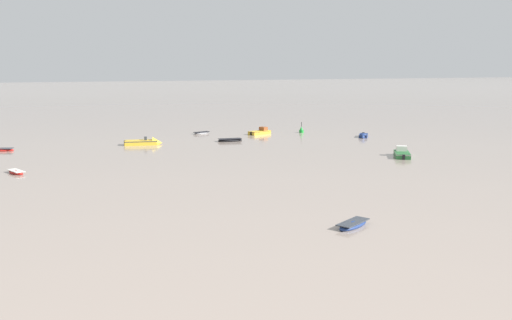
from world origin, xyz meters
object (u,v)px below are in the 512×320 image
at_px(rowboat_moored_0, 16,172).
at_px(motorboat_moored_2, 146,143).
at_px(motorboat_moored_1, 363,136).
at_px(motorboat_moored_3, 262,132).
at_px(motorboat_moored_0, 401,154).
at_px(rowboat_moored_3, 230,140).
at_px(rowboat_moored_4, 1,150).
at_px(channel_buoy, 301,130).
at_px(rowboat_moored_2, 353,225).
at_px(rowboat_moored_1, 202,133).

bearing_deg(rowboat_moored_0, motorboat_moored_2, 111.99).
bearing_deg(motorboat_moored_2, motorboat_moored_1, 2.87).
xyz_separation_m(rowboat_moored_0, motorboat_moored_3, (42.95, 28.15, 0.16)).
relative_size(motorboat_moored_0, rowboat_moored_3, 1.37).
distance_m(motorboat_moored_2, rowboat_moored_4, 22.78).
bearing_deg(motorboat_moored_3, rowboat_moored_4, 163.61).
bearing_deg(channel_buoy, rowboat_moored_0, -151.62).
relative_size(motorboat_moored_1, rowboat_moored_4, 1.03).
bearing_deg(motorboat_moored_2, rowboat_moored_4, -173.12).
bearing_deg(rowboat_moored_2, rowboat_moored_1, 54.72).
bearing_deg(rowboat_moored_0, motorboat_moored_1, 81.54).
height_order(rowboat_moored_1, rowboat_moored_4, rowboat_moored_4).
relative_size(rowboat_moored_0, rowboat_moored_2, 0.90).
distance_m(motorboat_moored_1, channel_buoy, 13.18).
relative_size(motorboat_moored_1, channel_buoy, 1.93).
bearing_deg(channel_buoy, rowboat_moored_1, 166.57).
distance_m(motorboat_moored_0, motorboat_moored_2, 42.04).
bearing_deg(rowboat_moored_0, rowboat_moored_1, 110.76).
bearing_deg(motorboat_moored_0, motorboat_moored_3, 45.93).
height_order(rowboat_moored_0, rowboat_moored_4, rowboat_moored_4).
bearing_deg(motorboat_moored_1, rowboat_moored_4, -60.93).
relative_size(motorboat_moored_1, rowboat_moored_2, 1.10).
xyz_separation_m(rowboat_moored_0, rowboat_moored_1, (31.73, 32.09, 0.00)).
xyz_separation_m(rowboat_moored_0, rowboat_moored_4, (-3.45, 20.77, 0.03)).
bearing_deg(motorboat_moored_0, motorboat_moored_2, 82.19).
xyz_separation_m(rowboat_moored_2, motorboat_moored_3, (14.23, 63.25, 0.14)).
bearing_deg(rowboat_moored_2, motorboat_moored_1, 27.21).
distance_m(rowboat_moored_3, motorboat_moored_3, 12.26).
bearing_deg(channel_buoy, motorboat_moored_0, -85.11).
distance_m(rowboat_moored_3, channel_buoy, 18.64).
height_order(motorboat_moored_0, motorboat_moored_3, motorboat_moored_0).
bearing_deg(motorboat_moored_3, motorboat_moored_0, -97.06).
relative_size(motorboat_moored_0, channel_buoy, 2.67).
xyz_separation_m(rowboat_moored_1, rowboat_moored_2, (-3.00, -67.19, 0.02)).
xyz_separation_m(motorboat_moored_0, rowboat_moored_1, (-21.88, 36.02, -0.19)).
xyz_separation_m(rowboat_moored_0, motorboat_moored_2, (19.33, 20.41, 0.15)).
relative_size(rowboat_moored_0, rowboat_moored_4, 0.85).
relative_size(rowboat_moored_2, channel_buoy, 1.76).
xyz_separation_m(rowboat_moored_1, rowboat_moored_4, (-35.18, -11.32, 0.02)).
distance_m(motorboat_moored_2, rowboat_moored_3, 14.60).
bearing_deg(motorboat_moored_2, channel_buoy, 20.45).
bearing_deg(rowboat_moored_1, motorboat_moored_1, 129.71).
height_order(motorboat_moored_1, motorboat_moored_3, motorboat_moored_3).
relative_size(rowboat_moored_0, motorboat_moored_3, 0.65).
distance_m(motorboat_moored_0, rowboat_moored_3, 30.88).
distance_m(motorboat_moored_0, motorboat_moored_1, 21.59).
distance_m(rowboat_moored_2, motorboat_moored_3, 64.83).
bearing_deg(rowboat_moored_3, motorboat_moored_2, -179.15).
relative_size(motorboat_moored_2, rowboat_moored_3, 1.46).
distance_m(motorboat_moored_0, rowboat_moored_4, 62.17).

